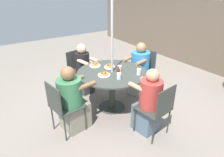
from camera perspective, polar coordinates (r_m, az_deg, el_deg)
The scene contains 19 objects.
ground_plane at distance 3.97m, azimuth 0.00°, elevation -8.14°, with size 12.00×12.00×0.00m, color gray.
back_fence at distance 5.90m, azimuth 27.08°, elevation 10.20°, with size 10.00×0.06×1.84m, color brown.
patio_table at distance 3.66m, azimuth 0.00°, elevation 0.04°, with size 1.27×1.27×0.76m.
umbrella_pole at distance 3.51m, azimuth 0.00°, elevation 6.01°, with size 0.04×0.04×2.06m, color #ADADB2.
patio_chair_north at distance 3.18m, azimuth -14.00°, elevation -7.29°, with size 0.51×0.51×0.89m.
diner_north at distance 3.26m, azimuth -11.25°, elevation -6.56°, with size 0.45×0.59×1.11m.
patio_chair_east at distance 3.10m, azimuth 12.90°, elevation -8.07°, with size 0.49×0.49×0.89m.
diner_east at distance 3.20m, azimuth 10.36°, elevation -7.15°, with size 0.51×0.39×1.10m.
patio_chair_south at distance 4.48m, azimuth 9.01°, elevation 3.14°, with size 0.54×0.54×0.89m.
diner_south at distance 4.35m, azimuth 7.68°, elevation 2.18°, with size 0.49×0.60×1.11m.
patio_chair_west at distance 4.46m, azimuth -9.45°, elevation 3.00°, with size 0.52×0.52×0.89m.
diner_west at distance 4.33m, azimuth -8.10°, elevation 2.25°, with size 0.53×0.38×1.09m.
pancake_plate_a at distance 3.46m, azimuth -2.29°, elevation 1.15°, with size 0.21×0.21×0.06m.
pancake_plate_b at distance 3.79m, azimuth -0.69°, elevation 3.45°, with size 0.21×0.21×0.06m.
pancake_plate_c at distance 3.87m, azimuth -4.91°, elevation 3.87°, with size 0.21×0.21×0.06m.
syrup_bottle at distance 3.44m, azimuth 1.77°, elevation 1.90°, with size 0.08×0.06×0.17m.
coffee_cup at distance 3.63m, azimuth 2.13°, elevation 2.94°, with size 0.08×0.08×0.10m.
drinking_glass_a at distance 3.50m, azimuth 7.66°, elevation 1.91°, with size 0.07×0.07×0.11m, color silver.
drinking_glass_b at distance 3.32m, azimuth 1.98°, elevation 0.72°, with size 0.08×0.08×0.10m, color silver.
Camera 1 is at (2.73, -1.87, 2.20)m, focal length 32.00 mm.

